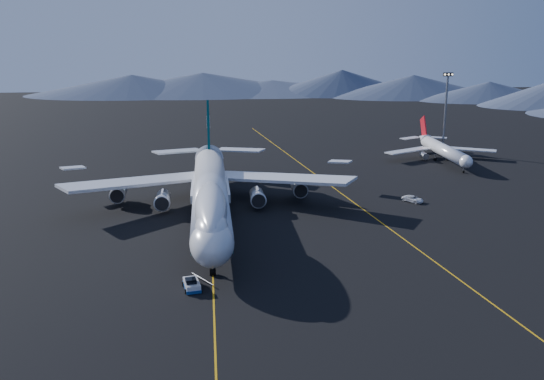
{
  "coord_description": "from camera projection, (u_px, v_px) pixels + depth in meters",
  "views": [
    {
      "loc": [
        -0.15,
        -110.81,
        35.68
      ],
      "look_at": [
        11.62,
        -0.92,
        6.0
      ],
      "focal_mm": 40.0,
      "sensor_mm": 36.0,
      "label": 1
    }
  ],
  "objects": [
    {
      "name": "pushback_tug",
      "position": [
        192.0,
        285.0,
        85.36
      ],
      "size": [
        2.94,
        4.43,
        1.79
      ],
      "rotation": [
        0.0,
        0.0,
        0.18
      ],
      "color": "silver",
      "rests_on": "ground"
    },
    {
      "name": "floodlight_mast",
      "position": [
        445.0,
        112.0,
        177.17
      ],
      "size": [
        2.87,
        2.15,
        23.21
      ],
      "rotation": [
        0.0,
        0.0,
        0.36
      ],
      "color": "black",
      "rests_on": "ground"
    },
    {
      "name": "second_jet",
      "position": [
        442.0,
        150.0,
        167.02
      ],
      "size": [
        32.36,
        36.56,
        10.4
      ],
      "rotation": [
        0.0,
        0.0,
        -0.11
      ],
      "color": "silver",
      "rests_on": "ground"
    },
    {
      "name": "taxiway_line_main",
      "position": [
        211.0,
        221.0,
        115.68
      ],
      "size": [
        0.25,
        220.0,
        0.01
      ],
      "primitive_type": "cube",
      "color": "#D6970C",
      "rests_on": "ground"
    },
    {
      "name": "service_van",
      "position": [
        413.0,
        199.0,
        128.05
      ],
      "size": [
        4.56,
        4.94,
        1.29
      ],
      "primitive_type": "imported",
      "rotation": [
        0.0,
        0.0,
        0.68
      ],
      "color": "white",
      "rests_on": "ground"
    },
    {
      "name": "boeing_747",
      "position": [
        210.0,
        191.0,
        114.2
      ],
      "size": [
        59.62,
        72.43,
        19.37
      ],
      "color": "silver",
      "rests_on": "ground"
    },
    {
      "name": "taxiway_line_side",
      "position": [
        353.0,
        202.0,
        128.36
      ],
      "size": [
        28.08,
        198.09,
        0.01
      ],
      "primitive_type": "cube",
      "rotation": [
        0.0,
        0.0,
        0.14
      ],
      "color": "#D6970C",
      "rests_on": "ground"
    },
    {
      "name": "ground",
      "position": [
        211.0,
        221.0,
        115.68
      ],
      "size": [
        500.0,
        500.0,
        0.0
      ],
      "primitive_type": "plane",
      "color": "black",
      "rests_on": "ground"
    }
  ]
}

